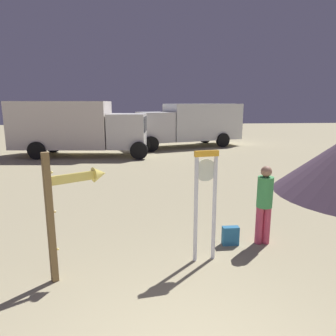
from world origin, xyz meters
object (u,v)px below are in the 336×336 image
arrow_sign (71,197)px  person_near_clock (264,201)px  box_truck_near (76,126)px  standing_clock (205,195)px  backpack (230,236)px  box_truck_far (192,123)px

arrow_sign → person_near_clock: bearing=13.0°
box_truck_near → arrow_sign: bearing=-79.6°
box_truck_near → standing_clock: bearing=-69.4°
backpack → box_truck_near: (-5.14, 11.36, 1.39)m
standing_clock → arrow_sign: arrow_sign is taller
backpack → standing_clock: bearing=-140.2°
standing_clock → box_truck_near: (-4.48, 11.91, 0.34)m
box_truck_near → box_truck_far: 7.53m
backpack → person_near_clock: bearing=-0.5°
standing_clock → box_truck_near: bearing=110.6°
standing_clock → person_near_clock: size_ratio=1.25×
standing_clock → box_truck_near: 12.73m
arrow_sign → box_truck_near: size_ratio=0.28×
standing_clock → box_truck_far: 15.23m
standing_clock → backpack: size_ratio=5.29×
box_truck_near → backpack: bearing=-65.7°
arrow_sign → person_near_clock: arrow_sign is taller
box_truck_far → backpack: bearing=-96.7°
arrow_sign → box_truck_near: 12.39m
person_near_clock → box_truck_near: 12.78m
person_near_clock → box_truck_far: bearing=85.9°
person_near_clock → box_truck_far: box_truck_far is taller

